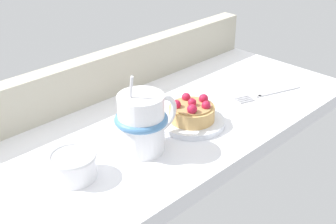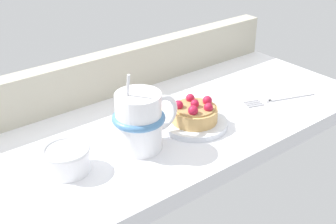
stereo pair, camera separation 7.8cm
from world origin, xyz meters
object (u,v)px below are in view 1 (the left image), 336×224
dessert_fork (268,93)px  sugar_bowl (73,165)px  raspberry_tart (192,111)px  coffee_mug (143,122)px  dessert_plate (192,122)px

dessert_fork → sugar_bowl: bearing=174.5°
dessert_fork → sugar_bowl: (-45.73, 4.44, 1.91)cm
dessert_fork → sugar_bowl: size_ratio=2.11×
raspberry_tart → dessert_fork: bearing=-7.8°
coffee_mug → dessert_fork: (32.80, -2.96, -4.86)cm
raspberry_tart → coffee_mug: bearing=179.5°
dessert_fork → sugar_bowl: sugar_bowl is taller
coffee_mug → sugar_bowl: 13.34cm
coffee_mug → dessert_plate: bearing=-0.5°
dessert_plate → sugar_bowl: (-24.91, 1.57, 1.71)cm
dessert_plate → dessert_fork: (20.82, -2.87, -0.19)cm
sugar_bowl → dessert_plate: bearing=-3.6°
raspberry_tart → dessert_plate: bearing=77.1°
dessert_fork → coffee_mug: bearing=174.8°
dessert_plate → sugar_bowl: sugar_bowl is taller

